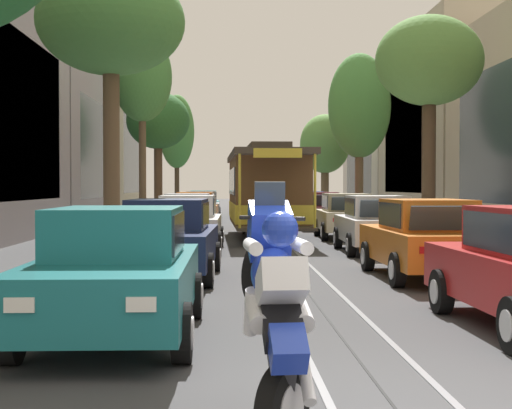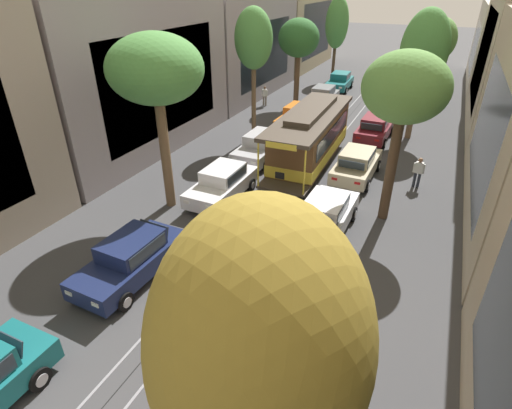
{
  "view_description": "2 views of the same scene",
  "coord_description": "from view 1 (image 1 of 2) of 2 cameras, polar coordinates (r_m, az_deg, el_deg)",
  "views": [
    {
      "loc": [
        -1.39,
        -5.81,
        1.84
      ],
      "look_at": [
        -0.61,
        14.43,
        1.35
      ],
      "focal_mm": 53.03,
      "sensor_mm": 36.0,
      "label": 1
    },
    {
      "loc": [
        6.05,
        0.79,
        9.32
      ],
      "look_at": [
        0.0,
        14.03,
        1.08
      ],
      "focal_mm": 28.35,
      "sensor_mm": 36.0,
      "label": 2
    }
  ],
  "objects": [
    {
      "name": "ground_plane",
      "position": [
        28.87,
        0.56,
        -2.26
      ],
      "size": [
        160.0,
        160.0,
        0.0
      ],
      "primitive_type": "plane",
      "color": "#424244"
    },
    {
      "name": "trolley_track_rails",
      "position": [
        32.6,
        0.24,
        -1.83
      ],
      "size": [
        1.14,
        65.43,
        0.01
      ],
      "color": "gray",
      "rests_on": "ground"
    },
    {
      "name": "building_facade_right",
      "position": [
        35.4,
        17.76,
        5.37
      ],
      "size": [
        5.88,
        57.13,
        10.02
      ],
      "color": "#BCAD93",
      "rests_on": "ground"
    },
    {
      "name": "parked_car_teal_near_left",
      "position": [
        9.34,
        -10.48,
        -5.03
      ],
      "size": [
        2.01,
        4.37,
        1.58
      ],
      "color": "#196B70",
      "rests_on": "ground"
    },
    {
      "name": "parked_car_navy_second_left",
      "position": [
        15.11,
        -6.68,
        -2.57
      ],
      "size": [
        2.11,
        4.41,
        1.58
      ],
      "color": "#19234C",
      "rests_on": "ground"
    },
    {
      "name": "parked_car_white_mid_left",
      "position": [
        21.54,
        -5.16,
        -1.38
      ],
      "size": [
        2.04,
        4.38,
        1.58
      ],
      "color": "silver",
      "rests_on": "ground"
    },
    {
      "name": "parked_car_silver_fourth_left",
      "position": [
        26.63,
        -5.18,
        -0.85
      ],
      "size": [
        2.03,
        4.37,
        1.58
      ],
      "color": "#B7B7BC",
      "rests_on": "ground"
    },
    {
      "name": "parked_car_orange_fifth_left",
      "position": [
        32.87,
        -4.6,
        -0.42
      ],
      "size": [
        2.08,
        4.4,
        1.58
      ],
      "color": "orange",
      "rests_on": "ground"
    },
    {
      "name": "parked_car_grey_sixth_left",
      "position": [
        38.79,
        -4.12,
        -0.15
      ],
      "size": [
        2.03,
        4.37,
        1.58
      ],
      "color": "slate",
      "rests_on": "ground"
    },
    {
      "name": "parked_car_teal_far_left",
      "position": [
        44.75,
        -3.99,
        0.06
      ],
      "size": [
        2.09,
        4.4,
        1.58
      ],
      "color": "#196B70",
      "rests_on": "ground"
    },
    {
      "name": "parked_car_orange_second_right",
      "position": [
        15.43,
        12.65,
        -2.51
      ],
      "size": [
        2.05,
        4.38,
        1.58
      ],
      "color": "orange",
      "rests_on": "ground"
    },
    {
      "name": "parked_car_white_mid_right",
      "position": [
        21.14,
        9.04,
        -1.45
      ],
      "size": [
        2.06,
        4.39,
        1.58
      ],
      "color": "silver",
      "rests_on": "ground"
    },
    {
      "name": "parked_car_beige_fourth_right",
      "position": [
        26.71,
        6.78,
        -0.85
      ],
      "size": [
        2.08,
        4.39,
        1.58
      ],
      "color": "#C1B28E",
      "rests_on": "ground"
    },
    {
      "name": "parked_car_maroon_fifth_right",
      "position": [
        32.84,
        4.77,
        -0.43
      ],
      "size": [
        2.07,
        4.39,
        1.58
      ],
      "color": "maroon",
      "rests_on": "ground"
    },
    {
      "name": "parked_car_blue_sixth_right",
      "position": [
        38.18,
        3.86,
        -0.17
      ],
      "size": [
        2.05,
        4.38,
        1.58
      ],
      "color": "#233D93",
      "rests_on": "ground"
    },
    {
      "name": "street_tree_kerb_left_second",
      "position": [
        20.61,
        -10.89,
        13.18
      ],
      "size": [
        3.87,
        3.87,
        7.53
      ],
      "color": "brown",
      "rests_on": "ground"
    },
    {
      "name": "street_tree_kerb_left_mid",
      "position": [
        30.24,
        -8.58,
        9.35
      ],
      "size": [
        2.33,
        2.05,
        7.89
      ],
      "color": "brown",
      "rests_on": "ground"
    },
    {
      "name": "street_tree_kerb_left_fourth",
      "position": [
        38.77,
        -7.4,
        6.19
      ],
      "size": [
        3.21,
        3.02,
        6.61
      ],
      "color": "brown",
      "rests_on": "ground"
    },
    {
      "name": "street_tree_kerb_left_far",
      "position": [
        49.22,
        -5.99,
        5.43
      ],
      "size": [
        2.25,
        1.97,
        7.74
      ],
      "color": "#4C3826",
      "rests_on": "ground"
    },
    {
      "name": "street_tree_kerb_right_second",
      "position": [
        24.01,
        12.94,
        10.29
      ],
      "size": [
        3.3,
        2.76,
        7.05
      ],
      "color": "#4C3826",
      "rests_on": "ground"
    },
    {
      "name": "street_tree_kerb_right_mid",
      "position": [
        34.68,
        7.81,
        7.3
      ],
      "size": [
        2.83,
        2.49,
        7.84
      ],
      "color": "brown",
      "rests_on": "ground"
    },
    {
      "name": "street_tree_kerb_right_fourth",
      "position": [
        48.01,
        5.23,
        4.51
      ],
      "size": [
        3.16,
        3.18,
        6.38
      ],
      "color": "brown",
      "rests_on": "ground"
    },
    {
      "name": "cable_car_trolley",
      "position": [
        27.06,
        0.74,
        1.02
      ],
      "size": [
        2.76,
        9.17,
        3.28
      ],
      "color": "brown",
      "rests_on": "ground"
    },
    {
      "name": "motorcycle_with_rider",
      "position": [
        5.64,
        1.51,
        -7.36
      ],
      "size": [
        0.52,
        1.84,
        1.88
      ],
      "color": "black",
      "rests_on": "ground"
    },
    {
      "name": "pedestrian_on_left_pavement",
      "position": [
        37.44,
        -10.91,
        -0.1
      ],
      "size": [
        0.55,
        0.41,
        1.56
      ],
      "color": "slate",
      "rests_on": "ground"
    },
    {
      "name": "pedestrian_on_right_pavement",
      "position": [
        27.56,
        12.92,
        -0.61
      ],
      "size": [
        0.55,
        0.26,
        1.58
      ],
      "color": "#282D38",
      "rests_on": "ground"
    }
  ]
}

